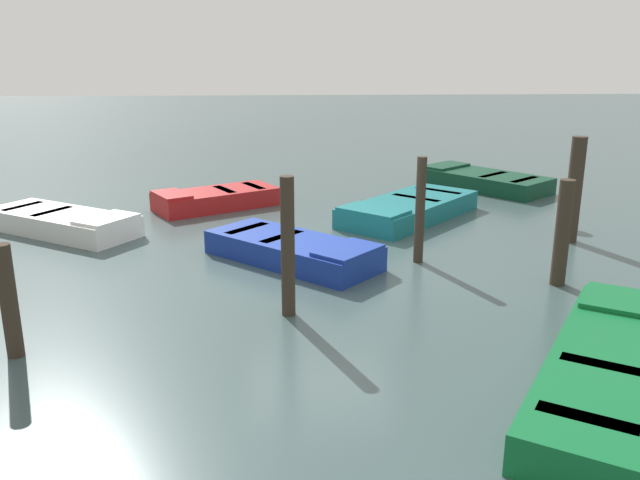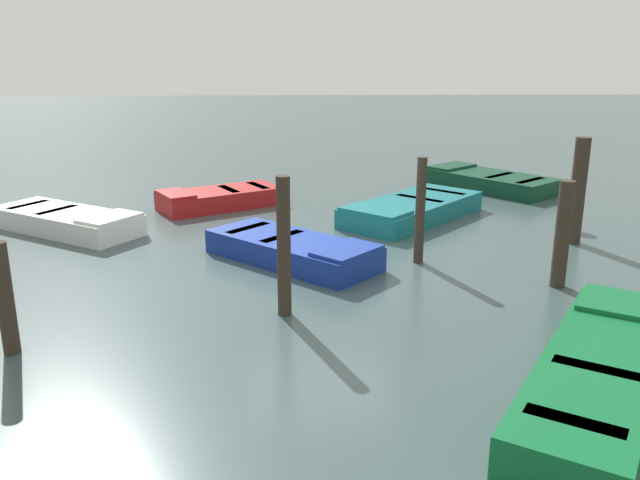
# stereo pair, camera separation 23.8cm
# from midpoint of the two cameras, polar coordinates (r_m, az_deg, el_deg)

# --- Properties ---
(ground_plane) EXTENTS (80.00, 80.00, 0.00)m
(ground_plane) POSITION_cam_midpoint_polar(r_m,az_deg,el_deg) (11.18, -0.61, -1.72)
(ground_plane) COLOR #384C4C
(rowboat_green) EXTENTS (4.05, 3.12, 0.46)m
(rowboat_green) POSITION_cam_midpoint_polar(r_m,az_deg,el_deg) (7.67, 22.76, -10.13)
(rowboat_green) COLOR #0F602D
(rowboat_green) RESTS_ON ground_plane
(rowboat_white) EXTENTS (2.70, 3.33, 0.46)m
(rowboat_white) POSITION_cam_midpoint_polar(r_m,az_deg,el_deg) (13.74, -21.88, 1.47)
(rowboat_white) COLOR silver
(rowboat_white) RESTS_ON ground_plane
(rowboat_blue) EXTENTS (2.93, 3.05, 0.46)m
(rowboat_blue) POSITION_cam_midpoint_polar(r_m,az_deg,el_deg) (11.02, -2.97, -0.82)
(rowboat_blue) COLOR navy
(rowboat_blue) RESTS_ON ground_plane
(rowboat_dark_green) EXTENTS (3.35, 3.12, 0.46)m
(rowboat_dark_green) POSITION_cam_midpoint_polar(r_m,az_deg,el_deg) (17.31, 13.62, 5.07)
(rowboat_dark_green) COLOR #0C3823
(rowboat_dark_green) RESTS_ON ground_plane
(rowboat_red) EXTENTS (2.36, 2.90, 0.46)m
(rowboat_red) POSITION_cam_midpoint_polar(r_m,az_deg,el_deg) (14.95, -9.48, 3.58)
(rowboat_red) COLOR maroon
(rowboat_red) RESTS_ON ground_plane
(rowboat_teal) EXTENTS (3.52, 3.37, 0.46)m
(rowboat_teal) POSITION_cam_midpoint_polar(r_m,az_deg,el_deg) (13.93, 7.19, 2.73)
(rowboat_teal) COLOR #14666B
(rowboat_teal) RESTS_ON ground_plane
(mooring_piling_near_left) EXTENTS (0.22, 0.22, 1.62)m
(mooring_piling_near_left) POSITION_cam_midpoint_polar(r_m,az_deg,el_deg) (10.39, 19.65, 0.56)
(mooring_piling_near_left) COLOR #33281E
(mooring_piling_near_left) RESTS_ON ground_plane
(mooring_piling_near_right) EXTENTS (0.16, 0.16, 1.78)m
(mooring_piling_near_right) POSITION_cam_midpoint_polar(r_m,az_deg,el_deg) (10.94, 8.05, 2.56)
(mooring_piling_near_right) COLOR #33281E
(mooring_piling_near_right) RESTS_ON ground_plane
(mooring_piling_far_right) EXTENTS (0.18, 0.18, 1.90)m
(mooring_piling_far_right) POSITION_cam_midpoint_polar(r_m,az_deg,el_deg) (8.64, -3.60, -0.64)
(mooring_piling_far_right) COLOR #33281E
(mooring_piling_far_right) RESTS_ON ground_plane
(mooring_piling_mid_left) EXTENTS (0.19, 0.19, 1.36)m
(mooring_piling_mid_left) POSITION_cam_midpoint_polar(r_m,az_deg,el_deg) (8.39, -26.10, -4.80)
(mooring_piling_mid_left) COLOR #33281E
(mooring_piling_mid_left) RESTS_ON ground_plane
(mooring_piling_far_left) EXTENTS (0.27, 0.27, 1.94)m
(mooring_piling_far_left) POSITION_cam_midpoint_polar(r_m,az_deg,el_deg) (12.84, 20.68, 4.08)
(mooring_piling_far_left) COLOR #33281E
(mooring_piling_far_left) RESTS_ON ground_plane
(marker_buoy) EXTENTS (0.36, 0.36, 0.48)m
(marker_buoy) POSITION_cam_midpoint_polar(r_m,az_deg,el_deg) (13.82, 20.22, 2.02)
(marker_buoy) COLOR #262626
(marker_buoy) RESTS_ON ground_plane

